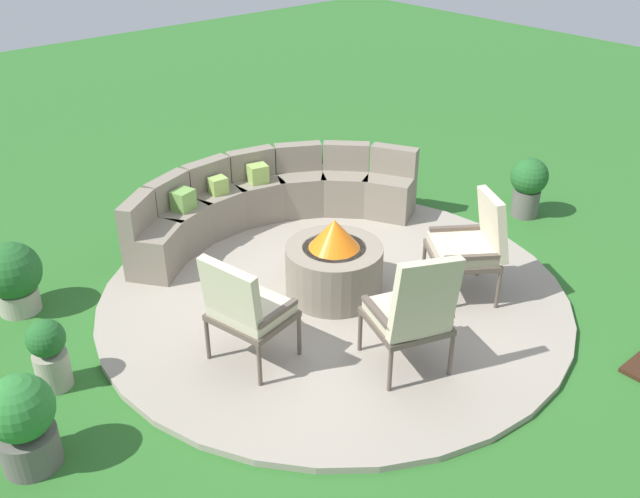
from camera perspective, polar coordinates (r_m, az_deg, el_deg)
ground_plane at (r=6.73m, az=1.12°, el=-3.98°), size 24.00×24.00×0.00m
patio_circle at (r=6.71m, az=1.12°, el=-3.76°), size 4.43×4.43×0.06m
fire_pit at (r=6.54m, az=1.15°, el=-1.29°), size 0.91×0.91×0.78m
curved_stone_bench at (r=7.76m, az=-4.44°, el=3.87°), size 3.34×1.55×0.78m
lounge_chair_front_left at (r=5.57m, az=-6.14°, el=-4.69°), size 0.67×0.70×0.99m
lounge_chair_front_right at (r=5.49m, az=7.58°, el=-5.02°), size 0.74×0.75×1.11m
lounge_chair_back_left at (r=6.59m, az=12.31°, el=0.53°), size 0.84×0.87×1.03m
potted_plant_0 at (r=9.06m, az=0.39°, el=7.37°), size 0.31×0.31×0.57m
potted_plant_1 at (r=6.94m, az=-23.70°, el=-2.01°), size 0.53×0.53×0.69m
potted_plant_2 at (r=8.46m, az=16.59°, el=5.10°), size 0.43×0.43×0.71m
potted_plant_3 at (r=5.22m, az=-23.03°, el=-12.73°), size 0.47×0.47×0.73m
potted_plant_4 at (r=5.89m, az=-21.18°, el=-7.83°), size 0.30×0.30×0.61m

